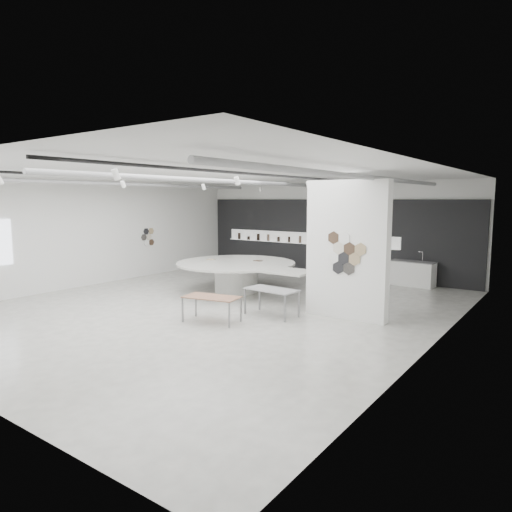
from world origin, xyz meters
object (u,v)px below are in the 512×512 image
Objects in this scene: partition_column at (347,250)px; sample_table_wood at (212,298)px; kitchen_counter at (412,273)px; sample_table_stone at (272,291)px; display_island at (238,273)px.

sample_table_wood is at bearing -137.35° from partition_column.
partition_column is 2.37× the size of sample_table_wood.
kitchen_counter is (0.06, 5.54, -1.35)m from partition_column.
sample_table_stone is at bearing 58.11° from sample_table_wood.
partition_column is 2.26m from sample_table_stone.
partition_column reaches higher than sample_table_stone.
kitchen_counter reaches higher than sample_table_stone.
partition_column is 3.71m from sample_table_wood.
partition_column is 2.47× the size of sample_table_stone.
kitchen_counter is (1.77, 6.50, -0.21)m from sample_table_stone.
kitchen_counter is at bearing 74.80° from sample_table_stone.
sample_table_stone is (0.88, 1.42, 0.05)m from sample_table_wood.
partition_column is 5.70m from kitchen_counter.
display_island is 3.37× the size of sample_table_wood.
sample_table_wood is (-2.59, -2.38, -1.19)m from partition_column.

